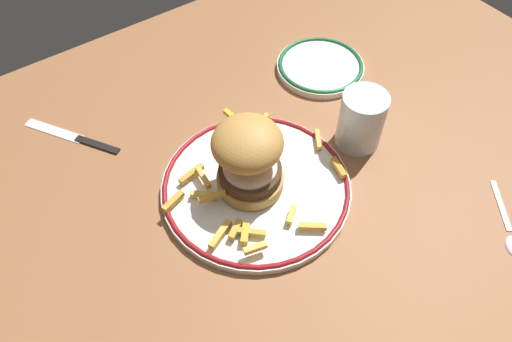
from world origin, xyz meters
The scene contains 8 objects.
ground_plane centered at (0.00, 0.00, -2.00)cm, with size 144.41×87.17×4.00cm, color #8F5A37.
dinner_plate centered at (3.75, -4.79, 0.84)cm, with size 28.64×28.64×1.60cm.
burger centered at (3.15, -3.79, 7.30)cm, with size 14.57×14.51×11.29cm.
fries_pile centered at (2.08, -4.94, 2.26)cm, with size 28.24×26.95×2.36cm.
water_glass centered at (23.03, -6.24, 4.11)cm, with size 7.22×7.22×9.67cm.
side_plate centered at (29.50, 10.82, 0.83)cm, with size 16.17×16.17×1.60cm.
knife centered at (-14.07, 20.44, 0.26)cm, with size 10.93×15.99×0.70cm.
spoon centered at (28.42, -32.64, 0.36)cm, with size 9.35×11.65×0.90cm.
Camera 1 is at (-21.93, -40.88, 61.14)cm, focal length 34.81 mm.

